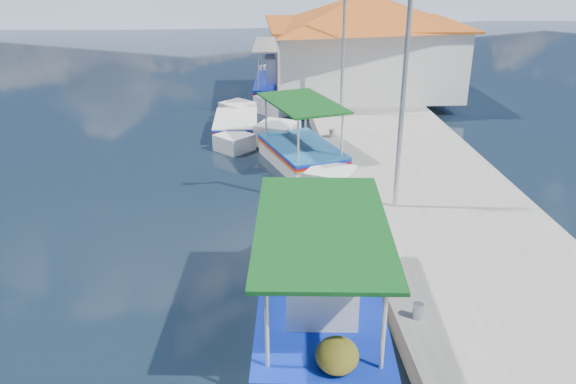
{
  "coord_description": "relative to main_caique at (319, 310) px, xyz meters",
  "views": [
    {
      "loc": [
        0.68,
        -12.02,
        7.0
      ],
      "look_at": [
        1.7,
        1.29,
        1.3
      ],
      "focal_mm": 36.85,
      "sensor_mm": 36.0,
      "label": 1
    }
  ],
  "objects": [
    {
      "name": "ground",
      "position": [
        -2.0,
        2.63,
        -0.51
      ],
      "size": [
        160.0,
        160.0,
        0.0
      ],
      "primitive_type": "plane",
      "color": "black",
      "rests_on": "ground"
    },
    {
      "name": "quay",
      "position": [
        3.9,
        8.63,
        -0.26
      ],
      "size": [
        5.0,
        44.0,
        0.5
      ],
      "primitive_type": "cube",
      "color": "#9C9A92",
      "rests_on": "ground"
    },
    {
      "name": "bollards",
      "position": [
        1.8,
        7.88,
        0.14
      ],
      "size": [
        0.2,
        17.2,
        0.3
      ],
      "color": "#A5A8AD",
      "rests_on": "quay"
    },
    {
      "name": "main_caique",
      "position": [
        0.0,
        0.0,
        0.0
      ],
      "size": [
        2.8,
        7.99,
        2.64
      ],
      "rotation": [
        0.0,
        0.0,
        0.09
      ],
      "color": "silver",
      "rests_on": "ground"
    },
    {
      "name": "caique_green_canopy",
      "position": [
        0.61,
        9.37,
        -0.15
      ],
      "size": [
        3.14,
        6.16,
        2.41
      ],
      "rotation": [
        0.0,
        0.0,
        -0.3
      ],
      "color": "silver",
      "rests_on": "ground"
    },
    {
      "name": "caique_blue_hull",
      "position": [
        -1.64,
        12.97,
        -0.24
      ],
      "size": [
        1.73,
        5.52,
        0.98
      ],
      "rotation": [
        0.0,
        0.0,
        0.03
      ],
      "color": "silver",
      "rests_on": "ground"
    },
    {
      "name": "caique_far",
      "position": [
        0.44,
        18.84,
        0.01
      ],
      "size": [
        2.76,
        7.98,
        2.8
      ],
      "rotation": [
        0.0,
        0.0,
        0.08
      ],
      "color": "silver",
      "rests_on": "ground"
    },
    {
      "name": "harbor_building",
      "position": [
        4.2,
        17.63,
        2.27
      ],
      "size": [
        10.49,
        10.49,
        4.4
      ],
      "color": "white",
      "rests_on": "quay"
    },
    {
      "name": "lamp_post_near",
      "position": [
        2.51,
        4.63,
        3.34
      ],
      "size": [
        1.21,
        0.14,
        6.0
      ],
      "color": "#A5A8AD",
      "rests_on": "quay"
    },
    {
      "name": "lamp_post_far",
      "position": [
        2.51,
        13.63,
        3.34
      ],
      "size": [
        1.21,
        0.14,
        6.0
      ],
      "color": "#A5A8AD",
      "rests_on": "quay"
    }
  ]
}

